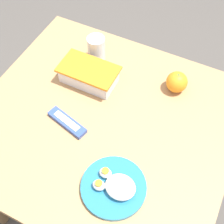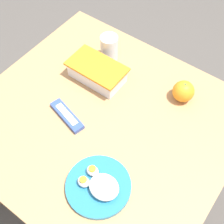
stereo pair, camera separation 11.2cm
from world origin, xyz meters
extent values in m
plane|color=#4C4742|center=(0.00, 0.00, 0.00)|extent=(10.00, 10.00, 0.00)
cube|color=#AD7F51|center=(0.00, 0.00, 0.69)|extent=(0.93, 0.86, 0.03)
cylinder|color=#936C45|center=(-0.41, 0.37, 0.34)|extent=(0.05, 0.05, 0.67)
cylinder|color=#936C45|center=(0.41, 0.37, 0.34)|extent=(0.05, 0.05, 0.67)
cube|color=white|center=(-0.14, 0.15, 0.73)|extent=(0.21, 0.11, 0.06)
cube|color=beige|center=(-0.14, 0.15, 0.72)|extent=(0.19, 0.11, 0.04)
cube|color=orange|center=(-0.14, 0.15, 0.77)|extent=(0.23, 0.13, 0.01)
ellipsoid|color=gray|center=(-0.14, 0.14, 0.74)|extent=(0.05, 0.05, 0.03)
sphere|color=orange|center=(0.18, 0.26, 0.74)|extent=(0.08, 0.08, 0.08)
cylinder|color=#4C662D|center=(0.18, 0.26, 0.78)|extent=(0.01, 0.01, 0.00)
cylinder|color=teal|center=(0.15, -0.21, 0.71)|extent=(0.21, 0.21, 0.02)
ellipsoid|color=white|center=(0.17, -0.21, 0.74)|extent=(0.10, 0.08, 0.04)
ellipsoid|color=white|center=(0.11, -0.24, 0.74)|extent=(0.04, 0.03, 0.03)
cylinder|color=#F4A823|center=(0.11, -0.24, 0.75)|extent=(0.02, 0.02, 0.01)
ellipsoid|color=white|center=(0.11, -0.19, 0.74)|extent=(0.04, 0.03, 0.03)
cylinder|color=#F4A823|center=(0.11, -0.19, 0.75)|extent=(0.02, 0.02, 0.01)
cube|color=#334C9E|center=(-0.11, -0.07, 0.71)|extent=(0.17, 0.08, 0.02)
cube|color=white|center=(-0.11, -0.07, 0.72)|extent=(0.11, 0.05, 0.00)
cylinder|color=silver|center=(-0.17, 0.26, 0.76)|extent=(0.07, 0.07, 0.11)
camera|label=1|loc=(0.30, -0.54, 1.65)|focal=50.00mm
camera|label=2|loc=(0.40, -0.48, 1.65)|focal=50.00mm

